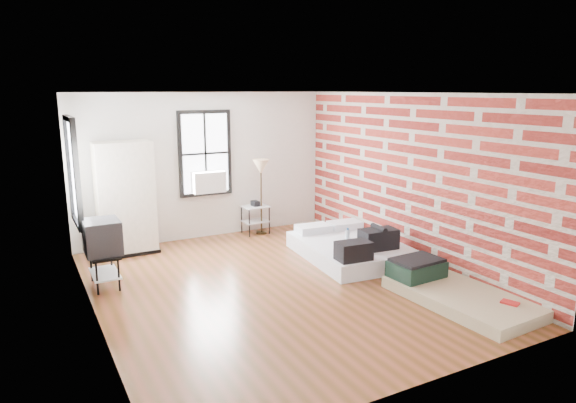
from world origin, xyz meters
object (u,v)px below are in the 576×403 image
side_table (255,212)px  mattress_main (352,248)px  wardrobe (125,199)px  floor_lamp (261,171)px  tv_stand (103,239)px  mattress_bare (450,290)px

side_table → mattress_main: bearing=-69.5°
wardrobe → floor_lamp: size_ratio=1.31×
wardrobe → tv_stand: (-0.62, -1.46, -0.27)m
side_table → floor_lamp: (0.10, -0.07, 0.83)m
side_table → floor_lamp: size_ratio=0.45×
floor_lamp → wardrobe: bearing=-180.0°
side_table → tv_stand: size_ratio=0.67×
mattress_main → mattress_bare: bearing=-80.1°
mattress_main → tv_stand: tv_stand is taller
mattress_bare → floor_lamp: (-0.89, 4.23, 1.15)m
mattress_bare → side_table: (-0.99, 4.30, 0.32)m
tv_stand → mattress_main: bearing=-9.2°
mattress_bare → wardrobe: bearing=126.7°
mattress_bare → tv_stand: 5.01m
side_table → floor_lamp: bearing=-34.8°
mattress_main → floor_lamp: 2.49m
mattress_main → tv_stand: bearing=175.8°
floor_lamp → mattress_main: bearing=-71.3°
mattress_bare → tv_stand: (-4.13, 2.77, 0.59)m
mattress_main → side_table: mattress_main is taller
mattress_main → side_table: (-0.82, 2.19, 0.27)m
mattress_bare → wardrobe: size_ratio=1.05×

